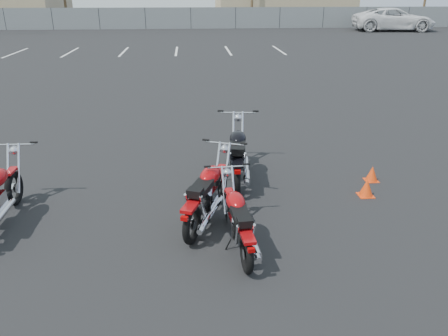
{
  "coord_description": "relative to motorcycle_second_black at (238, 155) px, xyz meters",
  "views": [
    {
      "loc": [
        -0.33,
        -5.96,
        3.37
      ],
      "look_at": [
        0.2,
        0.6,
        0.65
      ],
      "focal_mm": 35.0,
      "sensor_mm": 36.0,
      "label": 1
    }
  ],
  "objects": [
    {
      "name": "ground",
      "position": [
        -0.55,
        -1.64,
        -0.48
      ],
      "size": [
        120.0,
        120.0,
        0.0
      ],
      "primitive_type": "plane",
      "color": "black",
      "rests_on": "ground"
    },
    {
      "name": "motorcycle_second_black",
      "position": [
        0.0,
        0.0,
        0.0
      ],
      "size": [
        0.84,
        2.17,
        1.06
      ],
      "color": "black",
      "rests_on": "ground"
    },
    {
      "name": "motorcycle_third_red",
      "position": [
        -0.64,
        -1.57,
        -0.03
      ],
      "size": [
        1.12,
        1.99,
        0.99
      ],
      "color": "black",
      "rests_on": "ground"
    },
    {
      "name": "motorcycle_rear_red",
      "position": [
        -0.26,
        -2.34,
        -0.08
      ],
      "size": [
        0.7,
        1.82,
        0.89
      ],
      "color": "black",
      "rests_on": "ground"
    },
    {
      "name": "training_cone_near",
      "position": [
        2.15,
        -0.93,
        -0.33
      ],
      "size": [
        0.26,
        0.26,
        0.31
      ],
      "color": "#FF410D",
      "rests_on": "ground"
    },
    {
      "name": "training_cone_extra",
      "position": [
        2.5,
        -0.31,
        -0.34
      ],
      "size": [
        0.24,
        0.24,
        0.29
      ],
      "color": "#FF410D",
      "rests_on": "ground"
    },
    {
      "name": "chainlink_fence",
      "position": [
        -0.55,
        33.36,
        0.42
      ],
      "size": [
        80.06,
        0.06,
        1.8
      ],
      "color": "slate",
      "rests_on": "ground"
    },
    {
      "name": "tan_building_east",
      "position": [
        9.45,
        42.36,
        1.38
      ],
      "size": [
        14.4,
        9.4,
        3.7
      ],
      "color": "tan",
      "rests_on": "ground"
    },
    {
      "name": "parking_line_stripes",
      "position": [
        -3.05,
        18.36,
        -0.48
      ],
      "size": [
        15.12,
        4.0,
        0.01
      ],
      "color": "silver",
      "rests_on": "ground"
    },
    {
      "name": "white_van",
      "position": [
        16.5,
        29.88,
        0.98
      ],
      "size": [
        3.87,
        7.98,
        2.93
      ],
      "primitive_type": "imported",
      "rotation": [
        0.0,
        0.0,
        1.47
      ],
      "color": "white",
      "rests_on": "ground"
    }
  ]
}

